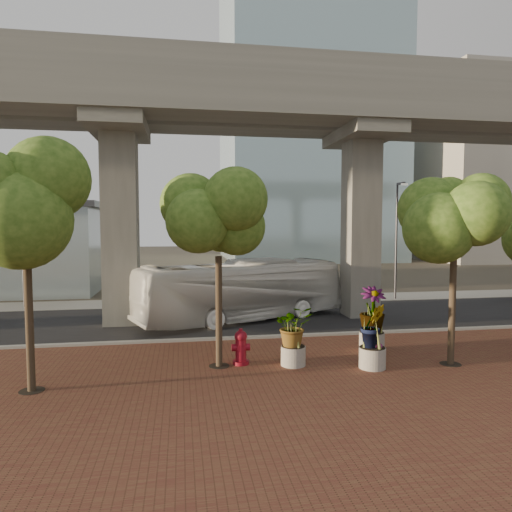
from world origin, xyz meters
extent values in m
plane|color=#3B352B|center=(0.00, 0.00, 0.00)|extent=(160.00, 160.00, 0.00)
cube|color=brown|center=(0.00, -8.00, 0.03)|extent=(70.00, 13.00, 0.06)
cube|color=black|center=(0.00, 2.00, 0.02)|extent=(90.00, 8.00, 0.04)
cube|color=#9D9B92|center=(0.00, -2.00, 0.08)|extent=(70.00, 0.25, 0.16)
cube|color=#9D9B92|center=(0.00, 7.50, 0.03)|extent=(90.00, 3.00, 0.06)
cube|color=gray|center=(0.00, 0.40, 10.50)|extent=(72.00, 2.40, 1.80)
cube|color=gray|center=(0.00, 3.60, 10.50)|extent=(72.00, 2.40, 1.80)
cube|color=gray|center=(0.00, -0.70, 11.90)|extent=(72.00, 0.12, 1.00)
cube|color=gray|center=(0.00, 4.70, 11.90)|extent=(72.00, 0.12, 1.00)
cube|color=#AAA699|center=(38.00, 36.00, 12.00)|extent=(18.00, 16.00, 24.00)
imported|color=silver|center=(-0.21, 1.72, 1.49)|extent=(10.86, 6.36, 2.98)
cylinder|color=maroon|center=(-1.22, -5.37, 0.12)|extent=(0.55, 0.55, 0.12)
cylinder|color=maroon|center=(-1.22, -5.37, 0.56)|extent=(0.37, 0.37, 0.88)
sphere|color=maroon|center=(-1.22, -5.37, 1.01)|extent=(0.43, 0.43, 0.43)
cylinder|color=maroon|center=(-1.22, -5.37, 1.20)|extent=(0.12, 0.12, 0.15)
cylinder|color=maroon|center=(-1.22, -5.37, 0.64)|extent=(0.61, 0.24, 0.24)
cylinder|color=gray|center=(0.50, -5.77, 0.38)|extent=(0.83, 0.83, 0.65)
imported|color=#2C4E14|center=(0.50, -5.77, 1.40)|extent=(1.85, 1.85, 1.38)
cylinder|color=gray|center=(3.79, -4.63, 0.42)|extent=(0.93, 0.93, 0.72)
imported|color=#2C4E14|center=(3.79, -4.63, 1.63)|extent=(2.26, 2.26, 1.70)
cylinder|color=gray|center=(3.00, -6.48, 0.40)|extent=(0.88, 0.88, 0.68)
imported|color=#2C4E14|center=(3.00, -6.48, 1.47)|extent=(1.95, 1.95, 1.46)
cylinder|color=#443626|center=(-7.42, -6.87, 1.95)|extent=(0.22, 0.22, 3.78)
cylinder|color=black|center=(-7.42, -6.87, 0.07)|extent=(0.70, 0.70, 0.01)
cylinder|color=#443626|center=(-1.96, -5.46, 1.90)|extent=(0.22, 0.22, 3.68)
cylinder|color=black|center=(-1.96, -5.46, 0.07)|extent=(0.70, 0.70, 0.01)
cylinder|color=#443626|center=(5.79, -6.53, 2.04)|extent=(0.22, 0.22, 3.97)
cylinder|color=black|center=(5.79, -6.53, 0.07)|extent=(0.70, 0.70, 0.01)
cylinder|color=#2B2A2F|center=(-12.09, 7.31, 3.61)|extent=(0.12, 0.12, 7.13)
cube|color=#2B2A2F|center=(-12.09, 6.87, 7.17)|extent=(0.13, 0.89, 0.13)
cube|color=silver|center=(-12.09, 6.42, 7.08)|extent=(0.36, 0.18, 0.11)
cylinder|color=#2F2E34|center=(10.28, 6.61, 3.67)|extent=(0.13, 0.13, 7.27)
cube|color=#2F2E34|center=(10.28, 6.16, 7.31)|extent=(0.14, 0.91, 0.14)
cube|color=silver|center=(10.28, 5.71, 7.22)|extent=(0.36, 0.18, 0.11)
camera|label=1|loc=(-3.17, -20.40, 4.79)|focal=32.00mm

